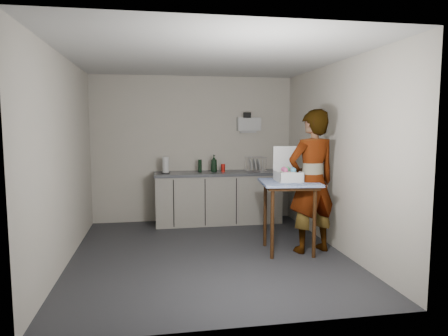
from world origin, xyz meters
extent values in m
plane|color=#28282D|center=(0.00, 0.00, 0.00)|extent=(4.00, 4.00, 0.00)
cube|color=beige|center=(0.00, 1.99, 1.30)|extent=(3.60, 0.02, 2.60)
cube|color=beige|center=(1.79, 0.00, 1.30)|extent=(0.02, 4.00, 2.60)
cube|color=beige|center=(-1.79, 0.00, 1.30)|extent=(0.02, 4.00, 2.60)
cube|color=silver|center=(0.00, 0.00, 2.60)|extent=(3.60, 4.00, 0.01)
cube|color=black|center=(0.40, 1.70, 0.04)|extent=(2.20, 0.52, 0.08)
cube|color=#A29C90|center=(0.40, 1.70, 0.43)|extent=(2.20, 0.58, 0.86)
cube|color=#4C5056|center=(0.40, 1.70, 0.89)|extent=(2.24, 0.62, 0.05)
cube|color=black|center=(-0.40, 1.41, 0.43)|extent=(0.02, 0.01, 0.80)
cube|color=black|center=(0.13, 1.41, 0.43)|extent=(0.02, 0.01, 0.80)
cube|color=black|center=(0.67, 1.41, 0.43)|extent=(0.01, 0.01, 0.80)
cube|color=black|center=(1.20, 1.41, 0.43)|extent=(0.02, 0.01, 0.80)
cube|color=silver|center=(1.00, 1.92, 1.75)|extent=(0.42, 0.16, 0.24)
cube|color=silver|center=(1.00, 1.97, 1.61)|extent=(0.30, 0.06, 0.04)
cube|color=black|center=(0.95, 1.83, 1.91)|extent=(0.14, 0.02, 0.10)
cylinder|color=#3E240E|center=(0.79, -0.32, 0.45)|extent=(0.05, 0.05, 0.90)
cylinder|color=#3E240E|center=(1.34, -0.38, 0.45)|extent=(0.05, 0.05, 0.90)
cylinder|color=#3E240E|center=(0.85, 0.23, 0.45)|extent=(0.05, 0.05, 0.90)
cylinder|color=#3E240E|center=(1.40, 0.17, 0.45)|extent=(0.05, 0.05, 0.90)
cube|color=#3E240E|center=(1.10, -0.08, 0.92)|extent=(0.73, 0.73, 0.04)
cube|color=navy|center=(1.10, -0.08, 0.96)|extent=(0.83, 0.83, 0.03)
imported|color=#B2A593|center=(1.40, -0.12, 0.97)|extent=(0.79, 0.61, 1.95)
imported|color=black|center=(0.32, 1.68, 1.06)|extent=(0.14, 0.14, 0.31)
cylinder|color=red|center=(0.49, 1.70, 0.98)|extent=(0.07, 0.07, 0.14)
cylinder|color=black|center=(0.08, 1.73, 1.02)|extent=(0.06, 0.06, 0.22)
cylinder|color=black|center=(-0.52, 1.66, 0.92)|extent=(0.16, 0.16, 0.01)
cylinder|color=silver|center=(-0.52, 1.66, 1.06)|extent=(0.11, 0.11, 0.27)
cube|color=white|center=(1.09, 1.75, 0.92)|extent=(0.37, 0.28, 0.02)
cylinder|color=white|center=(0.92, 1.63, 1.05)|extent=(0.01, 0.01, 0.24)
cylinder|color=white|center=(1.25, 1.63, 1.05)|extent=(0.01, 0.01, 0.24)
cylinder|color=white|center=(0.92, 1.87, 1.05)|extent=(0.01, 0.01, 0.24)
cylinder|color=white|center=(1.25, 1.87, 1.05)|extent=(0.01, 0.01, 0.24)
cylinder|color=silver|center=(1.00, 1.75, 1.03)|extent=(0.05, 0.20, 0.20)
cylinder|color=silver|center=(1.07, 1.75, 1.03)|extent=(0.05, 0.20, 0.20)
cylinder|color=silver|center=(1.14, 1.75, 1.03)|extent=(0.05, 0.20, 0.20)
cube|color=silver|center=(1.09, -0.06, 0.98)|extent=(0.34, 0.34, 0.01)
cube|color=silver|center=(1.08, -0.22, 1.05)|extent=(0.33, 0.02, 0.12)
cube|color=silver|center=(1.09, 0.10, 1.05)|extent=(0.33, 0.02, 0.12)
cube|color=silver|center=(0.93, -0.06, 1.05)|extent=(0.02, 0.33, 0.12)
cube|color=silver|center=(1.25, -0.07, 1.05)|extent=(0.02, 0.33, 0.12)
cube|color=silver|center=(1.09, 0.11, 1.28)|extent=(0.33, 0.02, 0.33)
cylinder|color=white|center=(1.09, -0.06, 1.05)|extent=(0.22, 0.22, 0.12)
sphere|color=#E75598|center=(1.03, -0.10, 1.13)|extent=(0.08, 0.08, 0.08)
sphere|color=#5CC2FB|center=(1.14, -0.11, 1.13)|extent=(0.08, 0.08, 0.08)
sphere|color=#5FE88A|center=(1.09, -0.01, 1.13)|extent=(0.08, 0.08, 0.08)
sphere|color=#E75598|center=(1.04, -0.01, 1.13)|extent=(0.08, 0.08, 0.08)
camera|label=1|loc=(-0.69, -5.20, 1.74)|focal=32.00mm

